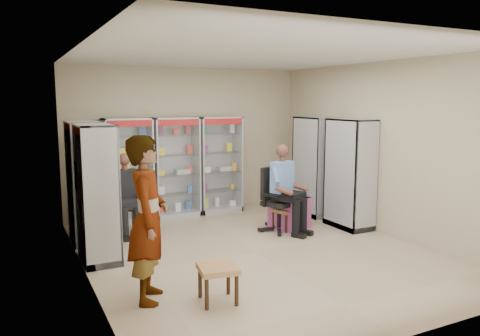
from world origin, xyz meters
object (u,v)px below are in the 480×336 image
standing_man (148,219)px  woven_stool_b (218,284)px  cabinet_back_left (128,170)px  woven_stool_a (286,219)px  cabinet_back_mid (176,167)px  office_chair (279,199)px  cabinet_right_far (315,166)px  cabinet_back_right (219,164)px  pink_trunk (289,213)px  cabinet_left_far (85,182)px  seated_shopkeeper (281,191)px  cabinet_right_near (350,174)px  wooden_chair (125,206)px  cabinet_left_near (97,193)px

standing_man → woven_stool_b: bearing=-99.6°
cabinet_back_left → woven_stool_a: (2.40, -1.85, -0.81)m
cabinet_back_mid → office_chair: size_ratio=1.73×
cabinet_right_far → office_chair: (-1.28, -0.75, -0.42)m
cabinet_back_right → pink_trunk: 2.01m
cabinet_left_far → woven_stool_b: cabinet_left_far is taller
seated_shopkeeper → standing_man: size_ratio=0.75×
standing_man → cabinet_right_near: bearing=-49.1°
cabinet_back_mid → standing_man: cabinet_back_mid is taller
seated_shopkeeper → standing_man: standing_man is taller
cabinet_back_right → woven_stool_a: (0.50, -1.85, -0.81)m
cabinet_right_near → office_chair: 1.40m
wooden_chair → office_chair: (2.50, -1.15, 0.11)m
cabinet_right_near → woven_stool_b: bearing=118.5°
cabinet_left_far → seated_shopkeeper: size_ratio=1.36×
cabinet_back_left → cabinet_left_far: size_ratio=1.00×
woven_stool_b → pink_trunk: bearing=43.5°
cabinet_right_far → office_chair: 1.54m
cabinet_right_far → wooden_chair: 3.84m
cabinet_back_mid → standing_man: 4.04m
cabinet_back_right → wooden_chair: (-2.15, -0.73, -0.53)m
cabinet_right_near → cabinet_left_near: bearing=87.4°
cabinet_left_near → cabinet_left_far: bearing=180.0°
seated_shopkeeper → woven_stool_b: (-2.20, -2.20, -0.52)m
cabinet_back_mid → cabinet_left_near: bearing=-132.8°
woven_stool_b → cabinet_back_mid: bearing=77.6°
cabinet_right_near → cabinet_left_near: 4.46m
cabinet_right_far → woven_stool_b: 4.66m
cabinet_right_near → cabinet_left_near: (-4.46, 0.20, 0.00)m
cabinet_right_far → standing_man: bearing=121.7°
woven_stool_b → standing_man: bearing=149.0°
cabinet_back_right → pink_trunk: bearing=-70.5°
cabinet_right_far → cabinet_left_far: 4.46m
cabinet_back_mid → woven_stool_b: 4.30m
cabinet_back_right → cabinet_left_far: bearing=-161.8°
cabinet_back_right → woven_stool_b: cabinet_back_right is taller
cabinet_right_near → cabinet_left_far: (-4.46, 1.30, 0.00)m
cabinet_back_mid → woven_stool_b: size_ratio=4.59×
cabinet_back_mid → cabinet_left_near: 2.77m
pink_trunk → cabinet_back_right: bearing=109.5°
cabinet_left_far → standing_man: (0.28, -2.78, -0.03)m
office_chair → woven_stool_a: office_chair is taller
woven_stool_a → cabinet_left_far: bearing=164.6°
woven_stool_a → standing_man: 3.66m
cabinet_right_near → woven_stool_a: bearing=71.2°
wooden_chair → woven_stool_a: size_ratio=2.42×
cabinet_left_far → woven_stool_a: cabinet_left_far is taller
cabinet_right_far → pink_trunk: (-1.00, -0.64, -0.72)m
wooden_chair → seated_shopkeeper: 2.78m
office_chair → seated_shopkeeper: seated_shopkeeper is taller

